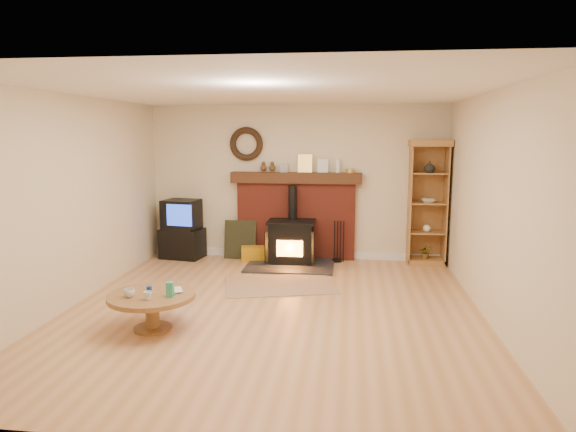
# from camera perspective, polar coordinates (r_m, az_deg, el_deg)

# --- Properties ---
(ground) EXTENTS (5.50, 5.50, 0.00)m
(ground) POSITION_cam_1_polar(r_m,az_deg,el_deg) (6.34, -1.73, -10.43)
(ground) COLOR #B9804D
(ground) RESTS_ON ground
(room_shell) EXTENTS (5.02, 5.52, 2.61)m
(room_shell) POSITION_cam_1_polar(r_m,az_deg,el_deg) (6.08, -1.84, 5.30)
(room_shell) COLOR beige
(room_shell) RESTS_ON ground
(chimney_breast) EXTENTS (2.20, 0.22, 1.78)m
(chimney_breast) POSITION_cam_1_polar(r_m,az_deg,el_deg) (8.72, 0.90, 0.43)
(chimney_breast) COLOR maroon
(chimney_breast) RESTS_ON ground
(wood_stove) EXTENTS (1.40, 1.00, 1.28)m
(wood_stove) POSITION_cam_1_polar(r_m,az_deg,el_deg) (8.42, 0.37, -3.03)
(wood_stove) COLOR black
(wood_stove) RESTS_ON ground
(area_rug) EXTENTS (1.73, 1.39, 0.01)m
(area_rug) POSITION_cam_1_polar(r_m,az_deg,el_deg) (7.33, -0.93, -7.66)
(area_rug) COLOR brown
(area_rug) RESTS_ON ground
(tv_unit) EXTENTS (0.76, 0.58, 1.01)m
(tv_unit) POSITION_cam_1_polar(r_m,az_deg,el_deg) (9.00, -11.69, -1.55)
(tv_unit) COLOR black
(tv_unit) RESTS_ON ground
(curio_cabinet) EXTENTS (0.65, 0.47, 2.02)m
(curio_cabinet) POSITION_cam_1_polar(r_m,az_deg,el_deg) (8.62, 15.21, 1.42)
(curio_cabinet) COLOR #975E31
(curio_cabinet) RESTS_ON ground
(firelog_box) EXTENTS (0.42, 0.31, 0.24)m
(firelog_box) POSITION_cam_1_polar(r_m,az_deg,el_deg) (8.69, -3.91, -4.20)
(firelog_box) COLOR yellow
(firelog_box) RESTS_ON ground
(leaning_painting) EXTENTS (0.55, 0.15, 0.65)m
(leaning_painting) POSITION_cam_1_polar(r_m,az_deg,el_deg) (8.84, -5.32, -2.61)
(leaning_painting) COLOR black
(leaning_painting) RESTS_ON ground
(fire_tools) EXTENTS (0.19, 0.16, 0.70)m
(fire_tools) POSITION_cam_1_polar(r_m,az_deg,el_deg) (8.63, 5.56, -4.07)
(fire_tools) COLOR black
(fire_tools) RESTS_ON ground
(coffee_table) EXTENTS (0.95, 0.95, 0.56)m
(coffee_table) POSITION_cam_1_polar(r_m,az_deg,el_deg) (5.84, -14.90, -9.09)
(coffee_table) COLOR brown
(coffee_table) RESTS_ON ground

